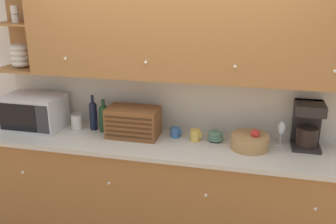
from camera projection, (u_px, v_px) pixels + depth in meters
The scene contains 16 objects.
ground_plane at pixel (173, 212), 3.89m from camera, with size 24.00×24.00×0.00m, color #9E754C.
wall_back at pixel (174, 91), 3.51m from camera, with size 5.72×0.06×2.60m.
counter_unit at pixel (166, 188), 3.45m from camera, with size 3.34×0.67×0.93m.
backsplash_panel at pixel (173, 102), 3.51m from camera, with size 3.32×0.01×0.55m.
upper_cabinets at pixel (189, 26), 3.08m from camera, with size 3.32×0.38×0.90m.
microwave at pixel (34, 112), 3.59m from camera, with size 0.54×0.38×0.33m.
storage_canister at pixel (77, 121), 3.59m from camera, with size 0.11×0.11×0.15m.
second_wine_bottle at pixel (93, 114), 3.56m from camera, with size 0.07×0.07×0.34m.
wine_bottle at pixel (104, 117), 3.51m from camera, with size 0.09×0.09×0.31m.
bread_box at pixel (133, 122), 3.39m from camera, with size 0.46×0.28×0.27m.
mug_blue_second at pixel (175, 132), 3.40m from camera, with size 0.10×0.09×0.09m.
mug at pixel (195, 135), 3.32m from camera, with size 0.10×0.09×0.10m.
bowl_stack_on_counter at pixel (216, 136), 3.32m from camera, with size 0.14×0.14×0.09m.
fruit_basket at pixel (250, 141), 3.15m from camera, with size 0.32×0.32×0.18m.
wine_glass at pixel (282, 129), 3.20m from camera, with size 0.07×0.07×0.22m.
coffee_maker at pixel (308, 125), 3.15m from camera, with size 0.23×0.25×0.40m.
Camera 1 is at (0.74, -3.28, 2.22)m, focal length 40.00 mm.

